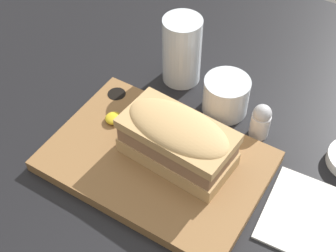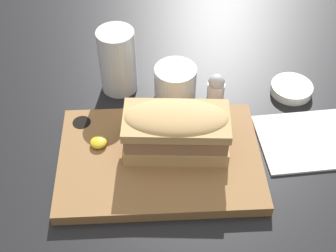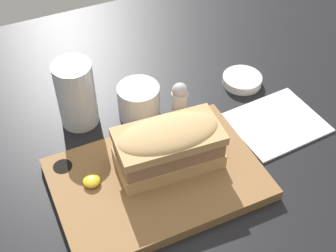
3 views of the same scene
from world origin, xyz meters
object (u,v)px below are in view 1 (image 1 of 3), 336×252
serving_board (156,161)px  water_glass (182,54)px  salt_shaker (261,121)px  wine_glass (226,97)px  napkin (322,223)px  sandwich (178,139)px

serving_board → water_glass: water_glass is taller
salt_shaker → water_glass: bearing=163.6°
serving_board → water_glass: (-6.84, 19.22, 4.47)cm
wine_glass → salt_shaker: wine_glass is taller
wine_glass → salt_shaker: bearing=-16.2°
serving_board → napkin: size_ratio=1.93×
napkin → water_glass: bearing=153.8°
sandwich → water_glass: (-9.63, 17.66, -0.77)cm
napkin → salt_shaker: size_ratio=2.66×
serving_board → napkin: serving_board is taller
napkin → wine_glass: bearing=149.7°
sandwich → salt_shaker: size_ratio=2.70×
sandwich → water_glass: size_ratio=1.37×
serving_board → salt_shaker: bearing=52.3°
water_glass → serving_board: bearing=-70.4°
wine_glass → napkin: size_ratio=0.46×
serving_board → wine_glass: (3.58, 16.11, 2.10)cm
napkin → serving_board: bearing=-172.3°
salt_shaker → sandwich: bearing=-122.8°
sandwich → napkin: bearing=4.7°
serving_board → water_glass: 20.88cm
serving_board → sandwich: size_ratio=1.90×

